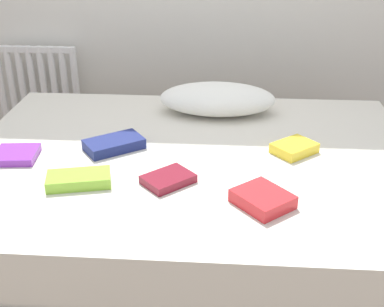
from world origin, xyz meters
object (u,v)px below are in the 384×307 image
at_px(textbook_lime, 79,179).
at_px(textbook_navy, 114,144).
at_px(radiator, 38,86).
at_px(textbook_maroon, 168,179).
at_px(textbook_purple, 16,155).
at_px(textbook_red, 263,199).
at_px(textbook_yellow, 294,148).
at_px(pillow, 217,99).
at_px(bed, 191,204).

relative_size(textbook_lime, textbook_navy, 0.98).
relative_size(radiator, textbook_maroon, 3.03).
distance_m(textbook_purple, textbook_red, 1.07).
relative_size(textbook_yellow, textbook_red, 0.93).
distance_m(textbook_lime, textbook_red, 0.70).
bearing_deg(textbook_red, textbook_maroon, -151.80).
bearing_deg(textbook_purple, textbook_lime, -37.35).
bearing_deg(pillow, textbook_lime, -123.14).
height_order(radiator, textbook_maroon, radiator).
bearing_deg(bed, radiator, 132.75).
bearing_deg(radiator, bed, -47.25).
relative_size(textbook_yellow, textbook_navy, 0.71).
xyz_separation_m(radiator, textbook_maroon, (1.04, -1.45, 0.14)).
height_order(radiator, textbook_yellow, radiator).
relative_size(bed, textbook_maroon, 10.93).
bearing_deg(textbook_yellow, textbook_red, -150.74).
distance_m(radiator, textbook_purple, 1.35).
bearing_deg(bed, textbook_lime, -145.00).
relative_size(bed, textbook_red, 10.58).
bearing_deg(textbook_lime, textbook_red, -21.40).
xyz_separation_m(textbook_yellow, textbook_red, (-0.16, -0.44, 0.00)).
bearing_deg(textbook_navy, textbook_maroon, -81.80).
relative_size(radiator, textbook_purple, 3.20).
height_order(pillow, textbook_red, pillow).
bearing_deg(textbook_maroon, bed, 31.49).
xyz_separation_m(radiator, textbook_lime, (0.70, -1.49, 0.15)).
distance_m(textbook_yellow, textbook_navy, 0.79).
relative_size(textbook_maroon, textbook_purple, 1.06).
bearing_deg(radiator, textbook_lime, -64.90).
height_order(bed, textbook_lime, textbook_lime).
distance_m(pillow, textbook_maroon, 0.77).
height_order(textbook_maroon, textbook_red, textbook_red).
bearing_deg(textbook_yellow, textbook_lime, 160.86).
bearing_deg(textbook_maroon, textbook_lime, 143.33).
distance_m(textbook_maroon, textbook_navy, 0.39).
bearing_deg(bed, textbook_yellow, 6.45).
bearing_deg(textbook_maroon, radiator, 82.81).
distance_m(pillow, textbook_purple, 1.02).
height_order(textbook_maroon, textbook_lime, textbook_lime).
relative_size(pillow, textbook_navy, 2.39).
distance_m(textbook_lime, textbook_yellow, 0.92).
relative_size(pillow, textbook_yellow, 3.36).
height_order(textbook_purple, textbook_navy, textbook_navy).
xyz_separation_m(radiator, textbook_navy, (0.77, -1.17, 0.15)).
height_order(radiator, textbook_lime, radiator).
height_order(radiator, textbook_purple, radiator).
height_order(bed, textbook_maroon, textbook_maroon).
distance_m(bed, textbook_red, 0.56).
bearing_deg(textbook_navy, textbook_red, -69.30).
relative_size(radiator, textbook_yellow, 3.16).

